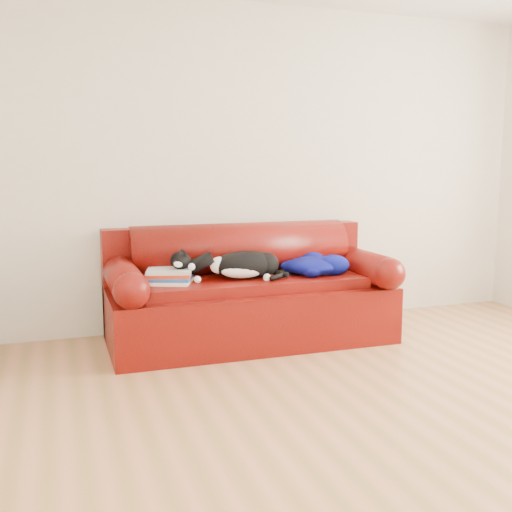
{
  "coord_description": "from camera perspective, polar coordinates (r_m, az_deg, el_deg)",
  "views": [
    {
      "loc": [
        -1.81,
        -2.7,
        1.33
      ],
      "look_at": [
        -0.43,
        1.35,
        0.67
      ],
      "focal_mm": 42.0,
      "sensor_mm": 36.0,
      "label": 1
    }
  ],
  "objects": [
    {
      "name": "sofa_back",
      "position": [
        4.71,
        -1.51,
        -0.93
      ],
      "size": [
        2.1,
        1.01,
        0.88
      ],
      "color": "#370204",
      "rests_on": "ground"
    },
    {
      "name": "book_stack",
      "position": [
        4.28,
        -8.38,
        -1.92
      ],
      "size": [
        0.41,
        0.37,
        0.1
      ],
      "rotation": [
        0.0,
        0.0,
        -0.32
      ],
      "color": "white",
      "rests_on": "sofa_base"
    },
    {
      "name": "sofa_base",
      "position": [
        4.55,
        -0.59,
        -5.19
      ],
      "size": [
        2.1,
        0.9,
        0.5
      ],
      "color": "#370204",
      "rests_on": "ground"
    },
    {
      "name": "cat",
      "position": [
        4.39,
        -1.12,
        -0.9
      ],
      "size": [
        0.7,
        0.34,
        0.26
      ],
      "rotation": [
        0.0,
        0.0,
        -0.16
      ],
      "color": "black",
      "rests_on": "sofa_base"
    },
    {
      "name": "blanket",
      "position": [
        4.62,
        5.52,
        -0.83
      ],
      "size": [
        0.51,
        0.45,
        0.16
      ],
      "rotation": [
        0.0,
        0.0,
        -0.1
      ],
      "color": "#06023F",
      "rests_on": "sofa_base"
    },
    {
      "name": "ground",
      "position": [
        3.51,
        14.33,
        -13.83
      ],
      "size": [
        4.5,
        4.5,
        0.0
      ],
      "primitive_type": "plane",
      "color": "olive",
      "rests_on": "ground"
    },
    {
      "name": "room_shell",
      "position": [
        3.35,
        17.1,
        14.08
      ],
      "size": [
        4.52,
        4.02,
        2.61
      ],
      "color": "beige",
      "rests_on": "ground"
    }
  ]
}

